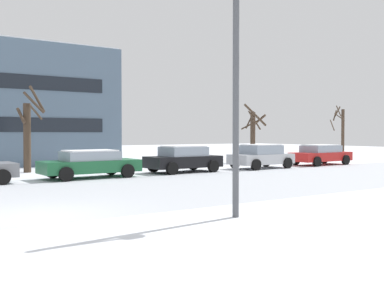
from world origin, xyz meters
name	(u,v)px	position (x,y,z in m)	size (l,w,h in m)	color
ground_plane	(36,218)	(0.00, 0.00, 0.00)	(120.00, 120.00, 0.00)	white
road_surface	(7,200)	(0.00, 3.53, 0.00)	(80.00, 9.05, 0.00)	#B7BCC4
street_lamp	(247,67)	(4.54, -2.60, 3.75)	(2.02, 0.36, 6.13)	#4C4F54
parked_car_green	(90,163)	(4.64, 8.73, 0.68)	(4.60, 2.15, 1.30)	#1E6038
parked_car_black	(183,159)	(9.92, 8.96, 0.73)	(4.09, 2.18, 1.42)	black
parked_car_silver	(261,156)	(15.19, 8.65, 0.73)	(3.99, 2.13, 1.43)	silver
parked_car_red	(321,154)	(20.46, 8.70, 0.69)	(4.55, 2.09, 1.34)	red
tree_far_right	(253,133)	(18.65, 13.35, 2.11)	(2.22, 2.24, 4.19)	#423326
tree_far_mid	(342,131)	(27.25, 12.40, 2.28)	(1.59, 1.72, 4.35)	#423326
tree_far_left	(28,133)	(2.92, 13.33, 2.10)	(1.48, 1.28, 4.54)	#423326
building_far_left	(0,106)	(2.94, 21.07, 3.96)	(14.12, 8.09, 7.92)	slate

